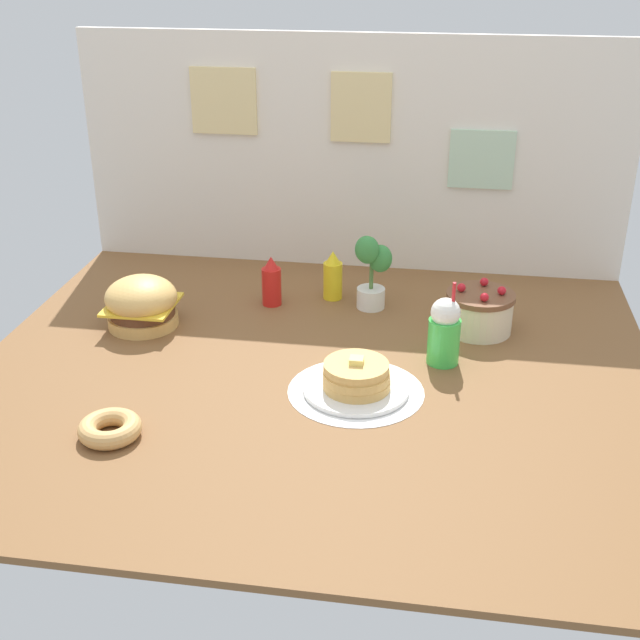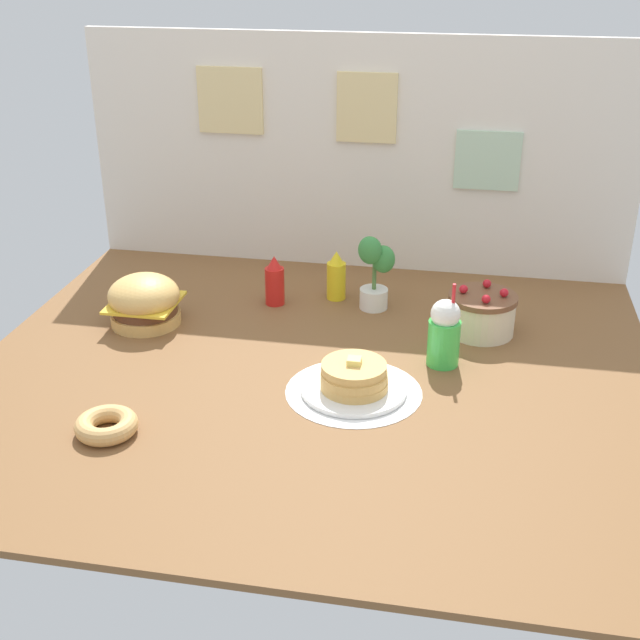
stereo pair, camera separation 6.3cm
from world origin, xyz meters
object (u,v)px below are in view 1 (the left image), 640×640
object	(u,v)px
donut_pink_glaze	(110,428)
layer_cake	(480,311)
ketchup_bottle	(272,282)
cream_soda_cup	(444,331)
burger	(142,303)
mustard_bottle	(333,277)
potted_plant	(371,269)
pancake_stack	(356,380)

from	to	relation	value
donut_pink_glaze	layer_cake	bearing A→B (deg)	39.60
layer_cake	ketchup_bottle	size ratio (longest dim) A/B	1.25
cream_soda_cup	donut_pink_glaze	distance (m)	0.99
burger	mustard_bottle	distance (m)	0.66
cream_soda_cup	donut_pink_glaze	bearing A→B (deg)	-146.96
cream_soda_cup	burger	bearing A→B (deg)	173.94
donut_pink_glaze	mustard_bottle	bearing A→B (deg)	65.56
mustard_bottle	donut_pink_glaze	bearing A→B (deg)	-114.44
donut_pink_glaze	burger	bearing A→B (deg)	102.66
cream_soda_cup	potted_plant	world-z (taller)	potted_plant
pancake_stack	layer_cake	bearing A→B (deg)	52.87
pancake_stack	ketchup_bottle	world-z (taller)	ketchup_bottle
burger	mustard_bottle	world-z (taller)	mustard_bottle
burger	ketchup_bottle	xyz separation A→B (m)	(0.38, 0.23, 0.00)
pancake_stack	donut_pink_glaze	xyz separation A→B (m)	(-0.59, -0.32, -0.01)
ketchup_bottle	cream_soda_cup	distance (m)	0.68
layer_cake	mustard_bottle	world-z (taller)	mustard_bottle
layer_cake	cream_soda_cup	xyz separation A→B (m)	(-0.11, -0.24, 0.04)
mustard_bottle	cream_soda_cup	distance (m)	0.58
pancake_stack	ketchup_bottle	xyz separation A→B (m)	(-0.36, 0.55, 0.04)
burger	layer_cake	xyz separation A→B (m)	(1.08, 0.13, -0.01)
donut_pink_glaze	potted_plant	bearing A→B (deg)	57.41
cream_soda_cup	potted_plant	bearing A→B (deg)	125.26
potted_plant	mustard_bottle	bearing A→B (deg)	156.48
burger	donut_pink_glaze	distance (m)	0.66
ketchup_bottle	layer_cake	bearing A→B (deg)	-8.02
pancake_stack	donut_pink_glaze	distance (m)	0.68
burger	pancake_stack	size ratio (longest dim) A/B	0.78
pancake_stack	ketchup_bottle	size ratio (longest dim) A/B	1.70
pancake_stack	cream_soda_cup	size ratio (longest dim) A/B	1.13
ketchup_bottle	donut_pink_glaze	size ratio (longest dim) A/B	1.08
potted_plant	donut_pink_glaze	bearing A→B (deg)	-122.59
layer_cake	potted_plant	world-z (taller)	potted_plant
ketchup_bottle	cream_soda_cup	xyz separation A→B (m)	(0.59, -0.34, 0.02)
potted_plant	pancake_stack	bearing A→B (deg)	-88.04
burger	potted_plant	size ratio (longest dim) A/B	0.87
burger	ketchup_bottle	bearing A→B (deg)	31.40
ketchup_bottle	donut_pink_glaze	world-z (taller)	ketchup_bottle
pancake_stack	potted_plant	distance (m)	0.59
layer_cake	ketchup_bottle	world-z (taller)	ketchup_bottle
donut_pink_glaze	ketchup_bottle	bearing A→B (deg)	74.90
mustard_bottle	potted_plant	distance (m)	0.16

